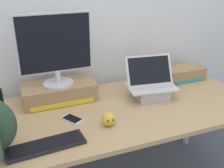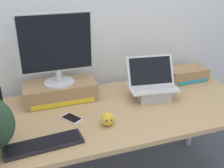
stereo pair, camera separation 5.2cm
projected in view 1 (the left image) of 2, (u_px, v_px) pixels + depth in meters
The scene contains 9 objects.
back_wall at pixel (87, 10), 1.98m from camera, with size 7.00×0.10×2.60m, color silver.
desk at pixel (112, 117), 1.80m from camera, with size 1.94×0.82×0.74m.
toner_box_yellow at pixel (59, 92), 1.87m from camera, with size 0.49×0.24×0.12m.
desktop_monitor at pixel (55, 49), 1.75m from camera, with size 0.48×0.20×0.48m.
open_laptop at pixel (151, 88), 1.92m from camera, with size 0.36×0.26×0.28m.
external_keyboard at pixel (46, 145), 1.40m from camera, with size 0.41×0.15×0.02m.
cell_phone at pixel (72, 119), 1.65m from camera, with size 0.13×0.15×0.01m.
plush_toy at pixel (108, 119), 1.58m from camera, with size 0.08×0.08×0.08m.
toner_box_cyan at pixel (184, 73), 2.23m from camera, with size 0.32×0.18×0.10m.
Camera 1 is at (-0.57, -1.45, 1.61)m, focal length 43.59 mm.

